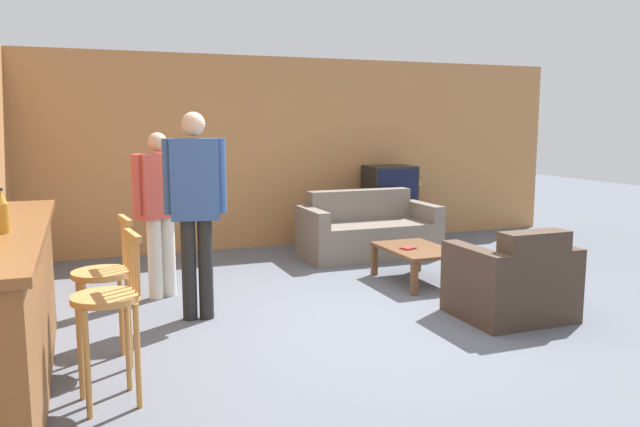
{
  "coord_description": "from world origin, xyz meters",
  "views": [
    {
      "loc": [
        -2.29,
        -4.67,
        1.71
      ],
      "look_at": [
        -0.16,
        0.85,
        0.85
      ],
      "focal_mm": 35.0,
      "sensor_mm": 36.0,
      "label": 1
    }
  ],
  "objects_px": {
    "couch_far": "(368,233)",
    "tv_unit": "(389,223)",
    "table_lamp": "(413,178)",
    "tv": "(390,185)",
    "book_on_table": "(408,248)",
    "bar_chair_near": "(109,311)",
    "person_by_window": "(160,206)",
    "coffee_table": "(416,252)",
    "person_by_counter": "(195,202)",
    "bottle": "(2,213)",
    "armchair_near": "(512,283)",
    "bar_chair_mid": "(105,285)"
  },
  "relations": [
    {
      "from": "tv_unit",
      "to": "bottle",
      "type": "distance_m",
      "value": 6.1
    },
    {
      "from": "table_lamp",
      "to": "person_by_counter",
      "type": "height_order",
      "value": "person_by_counter"
    },
    {
      "from": "couch_far",
      "to": "tv",
      "type": "height_order",
      "value": "tv"
    },
    {
      "from": "coffee_table",
      "to": "person_by_window",
      "type": "height_order",
      "value": "person_by_window"
    },
    {
      "from": "bottle",
      "to": "person_by_counter",
      "type": "bearing_deg",
      "value": 45.49
    },
    {
      "from": "bottle",
      "to": "person_by_counter",
      "type": "height_order",
      "value": "person_by_counter"
    },
    {
      "from": "couch_far",
      "to": "tv_unit",
      "type": "distance_m",
      "value": 1.02
    },
    {
      "from": "coffee_table",
      "to": "book_on_table",
      "type": "bearing_deg",
      "value": -167.55
    },
    {
      "from": "table_lamp",
      "to": "tv",
      "type": "bearing_deg",
      "value": -179.53
    },
    {
      "from": "armchair_near",
      "to": "bottle",
      "type": "distance_m",
      "value": 4.06
    },
    {
      "from": "tv",
      "to": "table_lamp",
      "type": "xyz_separation_m",
      "value": [
        0.38,
        0.0,
        0.08
      ]
    },
    {
      "from": "coffee_table",
      "to": "table_lamp",
      "type": "bearing_deg",
      "value": 61.53
    },
    {
      "from": "armchair_near",
      "to": "person_by_window",
      "type": "distance_m",
      "value": 3.38
    },
    {
      "from": "bottle",
      "to": "person_by_counter",
      "type": "relative_size",
      "value": 0.15
    },
    {
      "from": "tv",
      "to": "book_on_table",
      "type": "xyz_separation_m",
      "value": [
        -0.9,
        -2.17,
        -0.44
      ]
    },
    {
      "from": "person_by_counter",
      "to": "tv",
      "type": "bearing_deg",
      "value": 38.71
    },
    {
      "from": "coffee_table",
      "to": "tv_unit",
      "type": "xyz_separation_m",
      "value": [
        0.78,
        2.15,
        -0.05
      ]
    },
    {
      "from": "bottle",
      "to": "tv",
      "type": "bearing_deg",
      "value": 40.87
    },
    {
      "from": "tv_unit",
      "to": "bar_chair_near",
      "type": "bearing_deg",
      "value": -134.59
    },
    {
      "from": "bar_chair_near",
      "to": "bottle",
      "type": "xyz_separation_m",
      "value": [
        -0.55,
        0.12,
        0.61
      ]
    },
    {
      "from": "bar_chair_near",
      "to": "table_lamp",
      "type": "xyz_separation_m",
      "value": [
        4.39,
        4.06,
        0.32
      ]
    },
    {
      "from": "bar_chair_near",
      "to": "tv_unit",
      "type": "distance_m",
      "value": 5.71
    },
    {
      "from": "bar_chair_mid",
      "to": "person_by_window",
      "type": "height_order",
      "value": "person_by_window"
    },
    {
      "from": "couch_far",
      "to": "person_by_window",
      "type": "bearing_deg",
      "value": -159.88
    },
    {
      "from": "couch_far",
      "to": "book_on_table",
      "type": "xyz_separation_m",
      "value": [
        -0.21,
        -1.43,
        0.08
      ]
    },
    {
      "from": "bar_chair_near",
      "to": "book_on_table",
      "type": "bearing_deg",
      "value": 31.26
    },
    {
      "from": "bar_chair_mid",
      "to": "book_on_table",
      "type": "bearing_deg",
      "value": 21.61
    },
    {
      "from": "bar_chair_near",
      "to": "person_by_counter",
      "type": "height_order",
      "value": "person_by_counter"
    },
    {
      "from": "coffee_table",
      "to": "person_by_counter",
      "type": "xyz_separation_m",
      "value": [
        -2.43,
        -0.43,
        0.71
      ]
    },
    {
      "from": "couch_far",
      "to": "book_on_table",
      "type": "height_order",
      "value": "couch_far"
    },
    {
      "from": "bar_chair_near",
      "to": "tv",
      "type": "xyz_separation_m",
      "value": [
        4.0,
        4.06,
        0.24
      ]
    },
    {
      "from": "bar_chair_near",
      "to": "person_by_window",
      "type": "height_order",
      "value": "person_by_window"
    },
    {
      "from": "book_on_table",
      "to": "person_by_window",
      "type": "distance_m",
      "value": 2.6
    },
    {
      "from": "table_lamp",
      "to": "tv_unit",
      "type": "bearing_deg",
      "value": 180.0
    },
    {
      "from": "couch_far",
      "to": "armchair_near",
      "type": "xyz_separation_m",
      "value": [
        0.08,
        -2.79,
        0.0
      ]
    },
    {
      "from": "armchair_near",
      "to": "person_by_counter",
      "type": "relative_size",
      "value": 0.51
    },
    {
      "from": "book_on_table",
      "to": "person_by_window",
      "type": "relative_size",
      "value": 0.11
    },
    {
      "from": "bar_chair_near",
      "to": "tv",
      "type": "bearing_deg",
      "value": 45.39
    },
    {
      "from": "bar_chair_mid",
      "to": "book_on_table",
      "type": "xyz_separation_m",
      "value": [
        3.1,
        1.23,
        -0.2
      ]
    },
    {
      "from": "couch_far",
      "to": "bar_chair_near",
      "type": "bearing_deg",
      "value": -134.97
    },
    {
      "from": "coffee_table",
      "to": "bottle",
      "type": "distance_m",
      "value": 4.27
    },
    {
      "from": "person_by_window",
      "to": "person_by_counter",
      "type": "relative_size",
      "value": 0.9
    },
    {
      "from": "person_by_counter",
      "to": "bar_chair_near",
      "type": "bearing_deg",
      "value": -118.1
    },
    {
      "from": "tv_unit",
      "to": "tv",
      "type": "height_order",
      "value": "tv"
    },
    {
      "from": "tv_unit",
      "to": "person_by_window",
      "type": "height_order",
      "value": "person_by_window"
    },
    {
      "from": "couch_far",
      "to": "person_by_window",
      "type": "height_order",
      "value": "person_by_window"
    },
    {
      "from": "tv",
      "to": "bottle",
      "type": "height_order",
      "value": "bottle"
    },
    {
      "from": "bar_chair_near",
      "to": "coffee_table",
      "type": "height_order",
      "value": "bar_chair_near"
    },
    {
      "from": "coffee_table",
      "to": "person_by_window",
      "type": "relative_size",
      "value": 0.61
    },
    {
      "from": "bar_chair_mid",
      "to": "person_by_window",
      "type": "bearing_deg",
      "value": 70.51
    }
  ]
}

